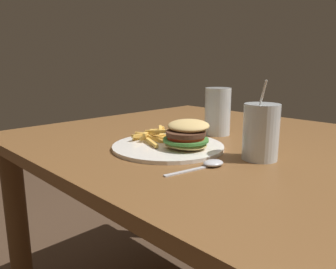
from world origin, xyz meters
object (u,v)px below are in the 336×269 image
object	(u,v)px
beer_glass	(218,112)
spoon	(211,164)
meal_plate_near	(175,141)
juice_glass	(261,134)

from	to	relation	value
beer_glass	spoon	world-z (taller)	beer_glass
meal_plate_near	spoon	xyz separation A→B (m)	(0.16, -0.05, -0.02)
juice_glass	spoon	xyz separation A→B (m)	(-0.05, -0.13, -0.06)
beer_glass	juice_glass	bearing A→B (deg)	-31.89
beer_glass	juice_glass	xyz separation A→B (m)	(0.25, -0.15, -0.01)
meal_plate_near	beer_glass	distance (m)	0.24
juice_glass	spoon	world-z (taller)	juice_glass
beer_glass	meal_plate_near	bearing A→B (deg)	-81.42
beer_glass	juice_glass	size ratio (longest dim) A/B	0.78
meal_plate_near	beer_glass	xyz separation A→B (m)	(-0.04, 0.24, 0.05)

